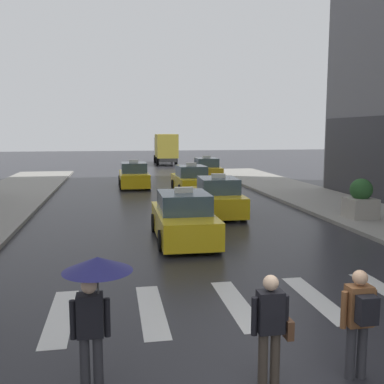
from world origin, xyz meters
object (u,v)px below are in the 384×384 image
Objects in this scene: taxi_lead at (183,219)px; taxi_second at (218,198)px; taxi_fourth at (134,176)px; pedestrian_with_umbrella at (95,287)px; pedestrian_with_handbag at (271,324)px; box_truck at (165,148)px; taxi_third at (191,181)px; planter_mid_block at (361,200)px; taxi_fifth at (206,170)px; pedestrian_with_backpack at (359,316)px.

taxi_second is at bearing 63.31° from taxi_lead.
pedestrian_with_umbrella is (-1.60, -23.29, 0.79)m from taxi_fourth.
pedestrian_with_handbag is (-2.39, -13.28, 0.21)m from taxi_second.
box_truck reaches higher than taxi_second.
taxi_third is 0.60× the size of box_truck.
taxi_third is at bearing 76.41° from pedestrian_with_umbrella.
taxi_third is at bearing 78.82° from taxi_lead.
pedestrian_with_handbag is at bearing -94.76° from box_truck.
taxi_third is 2.85× the size of planter_mid_block.
pedestrian_with_umbrella is 1.18× the size of pedestrian_with_handbag.
taxi_fifth is at bearing 79.96° from pedestrian_with_handbag.
taxi_fourth is (-0.96, 14.79, 0.00)m from taxi_lead.
taxi_third and taxi_fourth have the same top height.
taxi_second is 7.07m from taxi_third.
pedestrian_with_handbag is (-0.15, -8.82, 0.21)m from taxi_lead.
taxi_second is at bearing -90.29° from taxi_third.
taxi_fifth is 17.32m from planter_mid_block.
box_truck is at bearing 85.24° from pedestrian_with_handbag.
pedestrian_with_handbag is at bearing 177.97° from pedestrian_with_backpack.
taxi_fourth reaches higher than pedestrian_with_backpack.
box_truck is (4.45, 20.09, 1.13)m from taxi_fourth.
box_truck is 43.86m from pedestrian_with_handbag.
taxi_fourth is at bearing 95.18° from pedestrian_with_backpack.
taxi_third is at bearing 118.68° from planter_mid_block.
planter_mid_block is at bearing 59.21° from pedestrian_with_backpack.
pedestrian_with_backpack is 1.00× the size of pedestrian_with_handbag.
box_truck is (1.25, 30.42, 1.13)m from taxi_second.
taxi_third is 20.49m from pedestrian_with_handbag.
pedestrian_with_handbag is (-3.64, -43.70, -0.92)m from box_truck.
pedestrian_with_handbag is (2.42, -0.32, -0.58)m from pedestrian_with_umbrella.
taxi_lead reaches higher than pedestrian_with_handbag.
planter_mid_block is at bearing 54.14° from pedestrian_with_handbag.
pedestrian_with_umbrella is at bearing 174.41° from pedestrian_with_backpack.
taxi_fourth is 23.36m from pedestrian_with_umbrella.
box_truck is 4.76× the size of planter_mid_block.
taxi_fourth is 0.60× the size of box_truck.
taxi_fifth reaches higher than planter_mid_block.
pedestrian_with_handbag is (-1.33, 0.05, -0.04)m from pedestrian_with_backpack.
pedestrian_with_backpack is at bearing -84.82° from taxi_fourth.
taxi_third is 11.03m from planter_mid_block.
planter_mid_block is at bearing 45.61° from pedestrian_with_umbrella.
taxi_second and taxi_fifth have the same top height.
taxi_third is 2.76× the size of pedestrian_with_backpack.
taxi_fifth is 2.78× the size of pedestrian_with_handbag.
taxi_third reaches higher than pedestrian_with_handbag.
planter_mid_block is at bearing -26.08° from taxi_second.
pedestrian_with_umbrella is 2.51m from pedestrian_with_handbag.
box_truck is at bearing 86.98° from pedestrian_with_backpack.
taxi_fifth is 28.42m from pedestrian_with_umbrella.
taxi_third and taxi_fifth have the same top height.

